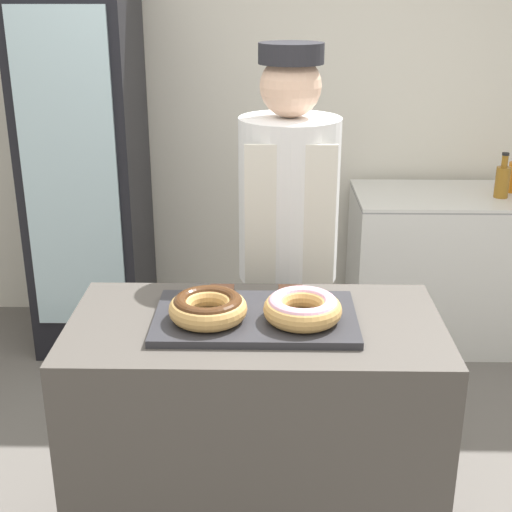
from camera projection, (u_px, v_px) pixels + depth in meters
The scene contains 11 objects.
wall_back at pixel (262, 92), 4.06m from camera, with size 8.00×0.06×2.70m.
display_counter at pixel (255, 447), 2.38m from camera, with size 1.17×0.60×0.94m.
serving_tray at pixel (255, 318), 2.21m from camera, with size 0.63×0.37×0.02m.
donut_chocolate_glaze at pixel (208, 307), 2.16m from camera, with size 0.24×0.24×0.08m.
donut_light_glaze at pixel (303, 308), 2.16m from camera, with size 0.24×0.24×0.08m.
brownie_back_left at pixel (222, 293), 2.32m from camera, with size 0.08×0.08×0.03m.
brownie_back_right at pixel (291, 294), 2.32m from camera, with size 0.08×0.08×0.03m.
baker_person at pixel (288, 258), 2.81m from camera, with size 0.39×0.39×1.73m.
beverage_fridge at pixel (87, 168), 3.83m from camera, with size 0.57×0.68×2.00m.
chest_freezer at pixel (444, 267), 4.00m from camera, with size 1.04×0.60×0.86m.
bottle_amber at pixel (502, 180), 3.76m from camera, with size 0.07×0.07×0.24m.
Camera 1 is at (0.04, -2.00, 1.91)m, focal length 50.00 mm.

